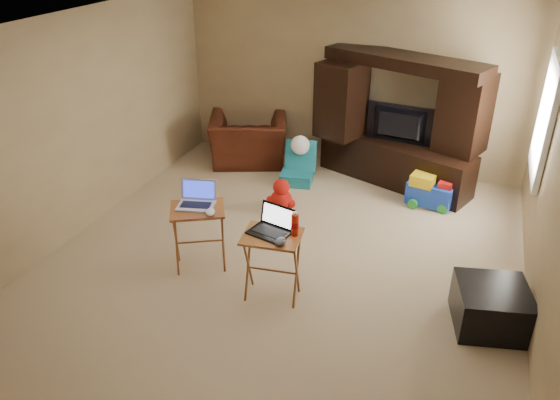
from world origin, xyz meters
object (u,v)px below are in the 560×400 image
at_px(push_toy, 431,190).
at_px(mouse_right, 280,241).
at_px(entertainment_center, 399,122).
at_px(water_bottle, 295,225).
at_px(recliner, 248,140).
at_px(tray_table_right, 272,266).
at_px(child_rocker, 297,164).
at_px(television, 398,125).
at_px(laptop_left, 195,196).
at_px(mouse_left, 210,212).
at_px(tray_table_left, 200,238).
at_px(laptop_right, 269,222).
at_px(ottoman, 491,307).
at_px(plush_toy, 281,195).

height_order(push_toy, mouse_right, mouse_right).
bearing_deg(entertainment_center, water_bottle, -77.65).
distance_m(recliner, tray_table_right, 3.35).
relative_size(child_rocker, mouse_right, 4.03).
xyz_separation_m(television, laptop_left, (-1.60, -2.77, -0.03)).
distance_m(laptop_left, water_bottle, 1.15).
distance_m(entertainment_center, mouse_left, 3.23).
xyz_separation_m(tray_table_right, laptop_left, (-0.94, 0.25, 0.48)).
relative_size(entertainment_center, tray_table_left, 3.07).
bearing_deg(mouse_left, laptop_left, 155.56).
height_order(laptop_left, laptop_right, laptop_left).
relative_size(push_toy, laptop_left, 1.57).
relative_size(ottoman, water_bottle, 2.89).
bearing_deg(recliner, laptop_left, 80.71).
height_order(entertainment_center, laptop_left, entertainment_center).
xyz_separation_m(child_rocker, mouse_right, (0.75, -2.67, 0.45)).
bearing_deg(ottoman, water_bottle, -173.07).
xyz_separation_m(recliner, mouse_left, (0.82, -2.82, 0.38)).
bearing_deg(mouse_right, water_bottle, 70.71).
xyz_separation_m(television, tray_table_right, (-0.66, -3.02, -0.51)).
distance_m(television, mouse_left, 3.18).
bearing_deg(plush_toy, push_toy, 24.81).
xyz_separation_m(laptop_left, mouse_left, (0.22, -0.10, -0.09)).
bearing_deg(entertainment_center, tray_table_right, -81.05).
relative_size(recliner, child_rocker, 1.92).
relative_size(television, child_rocker, 1.57).
height_order(entertainment_center, plush_toy, entertainment_center).
height_order(mouse_left, water_bottle, water_bottle).
distance_m(recliner, plush_toy, 1.63).
height_order(ottoman, mouse_right, mouse_right).
distance_m(child_rocker, plush_toy, 0.86).
bearing_deg(tray_table_left, recliner, 74.48).
bearing_deg(mouse_right, television, 80.49).
xyz_separation_m(tray_table_left, water_bottle, (1.11, -0.14, 0.46)).
xyz_separation_m(ottoman, tray_table_left, (-2.94, -0.08, 0.15)).
relative_size(entertainment_center, water_bottle, 10.03).
xyz_separation_m(tray_table_left, laptop_right, (0.87, -0.20, 0.47)).
xyz_separation_m(tray_table_left, tray_table_right, (0.91, -0.22, -0.00)).
bearing_deg(tray_table_left, laptop_right, -41.34).
xyz_separation_m(television, recliner, (-2.20, -0.05, -0.50)).
height_order(tray_table_left, laptop_left, laptop_left).
distance_m(ottoman, tray_table_left, 2.95).
relative_size(tray_table_right, mouse_right, 4.92).
bearing_deg(ottoman, laptop_left, -178.97).
xyz_separation_m(tray_table_left, mouse_right, (1.04, -0.34, 0.38)).
height_order(push_toy, mouse_left, mouse_left).
xyz_separation_m(plush_toy, mouse_right, (0.67, -1.82, 0.52)).
distance_m(recliner, tray_table_left, 2.82).
distance_m(entertainment_center, child_rocker, 1.50).
relative_size(television, tray_table_right, 1.28).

